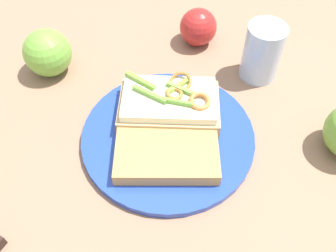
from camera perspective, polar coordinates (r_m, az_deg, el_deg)
ground_plane at (r=0.58m, az=-0.00°, el=-1.96°), size 2.00×2.00×0.00m
plate at (r=0.58m, az=-0.00°, el=-1.60°), size 0.26×0.26×0.01m
sandwich at (r=0.58m, az=0.23°, el=3.30°), size 0.16×0.18×0.05m
bread_slice_side at (r=0.54m, az=-0.18°, el=-4.13°), size 0.16×0.17×0.02m
apple_3 at (r=0.69m, az=-17.86°, el=10.57°), size 0.11×0.11×0.08m
apple_4 at (r=0.72m, az=4.62°, el=14.78°), size 0.08×0.08×0.07m
drinking_glass at (r=0.66m, az=14.15°, el=10.84°), size 0.06×0.06×0.10m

